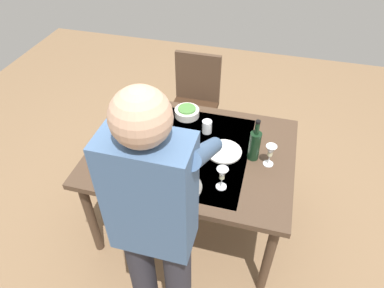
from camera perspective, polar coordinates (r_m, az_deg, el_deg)
ground_plane at (r=2.82m, az=-0.00°, el=-12.11°), size 6.00×6.00×0.00m
dining_table at (r=2.32m, az=-0.00°, el=-2.35°), size 1.32×0.99×0.74m
chair_near at (r=3.10m, az=0.49°, el=7.44°), size 0.40×0.40×0.91m
person_server at (r=1.61m, az=-6.03°, el=-12.90°), size 0.42×0.61×1.69m
wine_bottle at (r=2.17m, az=10.26°, el=-0.11°), size 0.07×0.07×0.30m
wine_glass_left at (r=2.15m, az=12.80°, el=-1.27°), size 0.07×0.07×0.15m
wine_glass_right at (r=1.97m, az=4.99°, el=-5.06°), size 0.07×0.07×0.15m
water_cup_near_left at (r=2.52m, az=-7.96°, el=4.92°), size 0.07×0.07×0.09m
water_cup_near_right at (r=2.37m, az=2.48°, el=2.86°), size 0.07×0.07×0.09m
serving_bowl_pasta at (r=2.17m, az=-12.06°, el=-3.13°), size 0.30×0.30×0.07m
side_bowl_salad at (r=2.53m, az=-0.84°, el=5.31°), size 0.18×0.18×0.07m
dinner_plate_near at (r=2.03m, az=-1.57°, el=-7.06°), size 0.23×0.23×0.01m
dinner_plate_far at (r=2.25m, az=5.30°, el=-1.23°), size 0.23×0.23×0.01m
table_knife at (r=2.33m, az=-2.92°, el=0.58°), size 0.05×0.20×0.00m
table_fork at (r=2.39m, az=-10.51°, el=1.01°), size 0.06×0.18×0.00m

